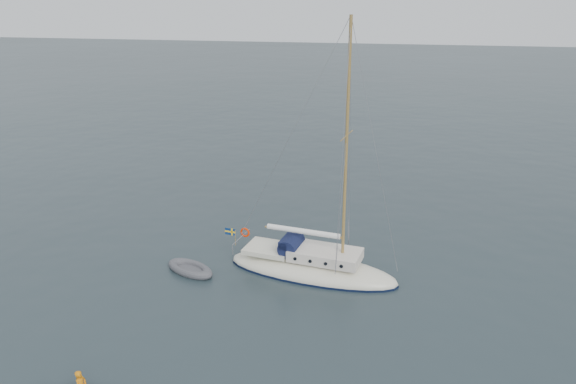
# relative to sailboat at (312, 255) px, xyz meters

# --- Properties ---
(ground) EXTENTS (300.00, 300.00, 0.00)m
(ground) POSITION_rel_sailboat_xyz_m (-0.70, -1.62, -1.09)
(ground) COLOR black
(ground) RESTS_ON ground
(sailboat) EXTENTS (10.13, 3.03, 14.42)m
(sailboat) POSITION_rel_sailboat_xyz_m (0.00, 0.00, 0.00)
(sailboat) COLOR beige
(sailboat) RESTS_ON ground
(dinghy) EXTENTS (3.15, 1.42, 0.45)m
(dinghy) POSITION_rel_sailboat_xyz_m (-6.69, -1.24, -0.89)
(dinghy) COLOR #535459
(dinghy) RESTS_ON ground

